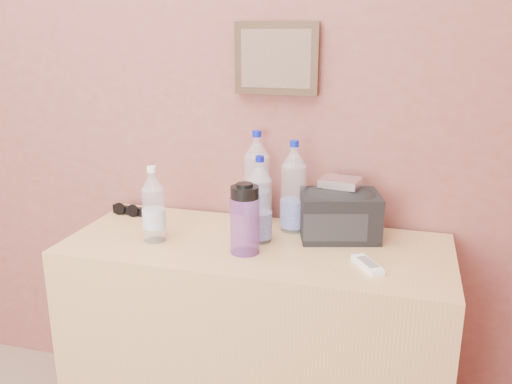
# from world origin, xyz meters

# --- Properties ---
(picture_frame) EXTENTS (0.30, 0.03, 0.25)m
(picture_frame) POSITION_xyz_m (0.49, 1.98, 1.40)
(picture_frame) COLOR #382311
(picture_frame) RESTS_ON room_shell
(dresser) EXTENTS (1.29, 0.54, 0.81)m
(dresser) POSITION_xyz_m (0.49, 1.71, 0.40)
(dresser) COLOR tan
(dresser) RESTS_ON ground
(pet_large_b) EXTENTS (0.09, 0.09, 0.34)m
(pet_large_b) POSITION_xyz_m (0.43, 1.93, 0.96)
(pet_large_b) COLOR silver
(pet_large_b) RESTS_ON dresser
(pet_large_c) EXTENTS (0.09, 0.09, 0.33)m
(pet_large_c) POSITION_xyz_m (0.58, 1.87, 0.95)
(pet_large_c) COLOR white
(pet_large_c) RESTS_ON dresser
(pet_large_d) EXTENTS (0.08, 0.08, 0.30)m
(pet_large_d) POSITION_xyz_m (0.50, 1.74, 0.94)
(pet_large_d) COLOR silver
(pet_large_d) RESTS_ON dresser
(pet_small) EXTENTS (0.07, 0.07, 0.26)m
(pet_small) POSITION_xyz_m (0.15, 1.64, 0.92)
(pet_small) COLOR white
(pet_small) RESTS_ON dresser
(nalgene_bottle) EXTENTS (0.09, 0.09, 0.23)m
(nalgene_bottle) POSITION_xyz_m (0.48, 1.62, 0.92)
(nalgene_bottle) COLOR #79409B
(nalgene_bottle) RESTS_ON dresser
(sunglasses) EXTENTS (0.14, 0.06, 0.03)m
(sunglasses) POSITION_xyz_m (-0.07, 1.86, 0.82)
(sunglasses) COLOR black
(sunglasses) RESTS_ON dresser
(ac_remote) EXTENTS (0.11, 0.14, 0.02)m
(ac_remote) POSITION_xyz_m (0.87, 1.61, 0.82)
(ac_remote) COLOR silver
(ac_remote) RESTS_ON dresser
(toiletry_bag) EXTENTS (0.30, 0.25, 0.18)m
(toiletry_bag) POSITION_xyz_m (0.75, 1.84, 0.90)
(toiletry_bag) COLOR black
(toiletry_bag) RESTS_ON dresser
(foil_packet) EXTENTS (0.14, 0.13, 0.03)m
(foil_packet) POSITION_xyz_m (0.75, 1.86, 1.00)
(foil_packet) COLOR silver
(foil_packet) RESTS_ON toiletry_bag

